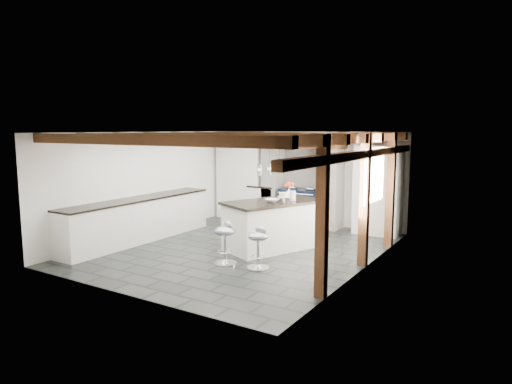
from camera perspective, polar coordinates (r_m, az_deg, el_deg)
The scene contains 6 objects.
ground at distance 9.16m, azimuth -1.87°, elevation -7.08°, with size 6.00×6.00×0.00m, color black.
room_shell at distance 10.45m, azimuth -0.37°, elevation 0.75°, with size 6.00×6.03×6.00m.
range_cooker at distance 11.33m, azimuth 5.65°, elevation -1.79°, with size 1.00×0.63×0.99m.
kitchen_island at distance 9.07m, azimuth 2.19°, elevation -4.04°, with size 1.70×2.18×1.28m.
bar_stool_near at distance 7.77m, azimuth 0.30°, elevation -6.39°, with size 0.42×0.42×0.72m.
bar_stool_far at distance 8.05m, azimuth -3.84°, elevation -5.74°, with size 0.49×0.49×0.76m.
Camera 1 is at (4.91, -7.36, 2.37)m, focal length 32.00 mm.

